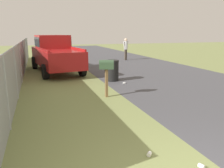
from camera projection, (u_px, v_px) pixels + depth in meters
road_asphalt at (192, 85)px, 9.81m from camera, size 60.00×6.98×0.01m
mailbox at (106, 67)px, 7.84m from camera, size 0.34×0.54×1.33m
pickup_truck at (55, 53)px, 13.00m from camera, size 5.77×2.73×2.09m
trash_bin at (112, 70)px, 10.64m from camera, size 0.62×0.62×0.98m
pedestrian at (126, 47)px, 18.44m from camera, size 0.30×0.53×1.77m
fence_section at (22, 58)px, 11.38m from camera, size 18.97×0.07×1.79m
litter_cup_near_hydrant at (149, 154)px, 4.21m from camera, size 0.13×0.13×0.08m
litter_cup_by_mailbox at (124, 83)px, 10.06m from camera, size 0.09×0.11×0.08m
litter_cup_midfield_a at (201, 166)px, 3.83m from camera, size 0.12×0.11×0.08m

